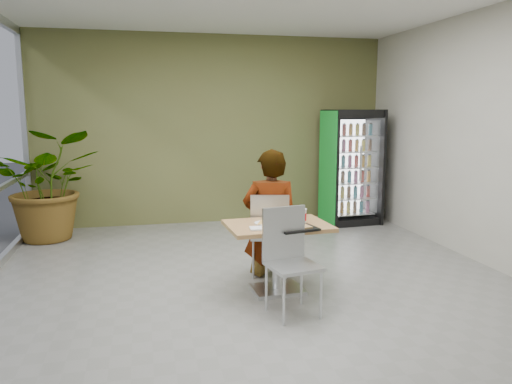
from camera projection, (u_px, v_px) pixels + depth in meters
ground at (260, 291)px, 5.43m from camera, size 7.00×7.00×0.00m
room_envelope at (260, 143)px, 5.17m from camera, size 6.00×7.00×3.20m
dining_table at (278, 243)px, 5.32m from camera, size 1.11×0.81×0.75m
chair_far at (270, 228)px, 5.80m from camera, size 0.53×0.54×0.99m
chair_near at (288, 252)px, 4.79m from camera, size 0.52×0.53×1.02m
seated_woman at (271, 226)px, 5.85m from camera, size 0.75×0.58×1.80m
pizza_plate at (265, 222)px, 5.29m from camera, size 0.30×0.24×0.03m
soda_cup at (303, 216)px, 5.32m from camera, size 0.09×0.09×0.15m
napkin_stack at (257, 228)px, 5.04m from camera, size 0.16×0.16×0.02m
cafeteria_tray at (297, 229)px, 5.02m from camera, size 0.45×0.37×0.02m
beverage_fridge at (352, 167)px, 8.56m from camera, size 0.94×0.74×1.95m
potted_plant at (49, 185)px, 7.47m from camera, size 1.58×1.38×1.67m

